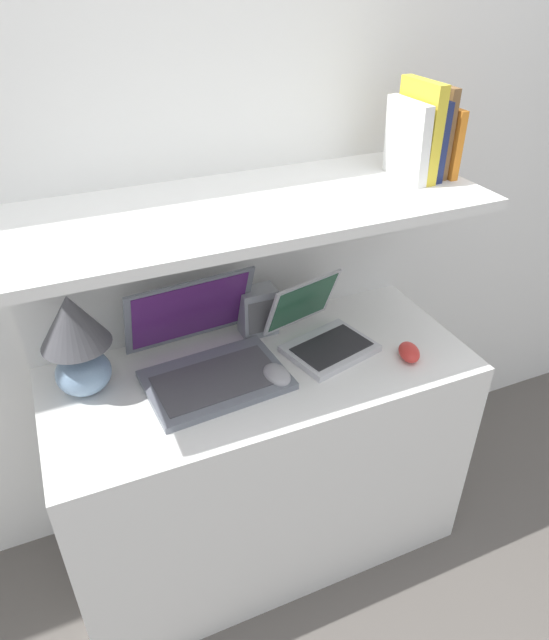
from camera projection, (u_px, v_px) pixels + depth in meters
ground_plane at (296, 599)px, 1.84m from camera, size 12.00×12.00×0.00m
wall_back at (217, 181)px, 1.64m from camera, size 6.00×0.05×2.40m
desk at (264, 461)px, 1.84m from camera, size 1.22×0.53×0.75m
back_riser at (231, 357)px, 1.93m from camera, size 1.22×0.04×1.20m
shelf at (250, 208)px, 1.43m from camera, size 1.22×0.48×0.03m
table_lamp at (76, 339)px, 1.47m from camera, size 0.18×0.18×0.30m
laptop_large at (207, 357)px, 1.59m from camera, size 0.40×0.38×0.26m
laptop_small at (321, 333)px, 1.71m from camera, size 0.31×0.32×0.20m
computer_mouse at (277, 375)px, 1.58m from camera, size 0.08×0.11×0.04m
second_mouse at (409, 352)px, 1.67m from camera, size 0.09×0.11×0.04m
router_box at (258, 311)px, 1.75m from camera, size 0.11×0.08×0.15m
book_orange at (443, 140)px, 1.56m from camera, size 0.02×0.14×0.18m
book_brown at (436, 131)px, 1.54m from camera, size 0.02×0.12×0.24m
book_navy at (427, 138)px, 1.54m from camera, size 0.02×0.15×0.21m
book_yellow at (419, 131)px, 1.52m from camera, size 0.03×0.17×0.25m
book_white at (407, 141)px, 1.52m from camera, size 0.04×0.17×0.21m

